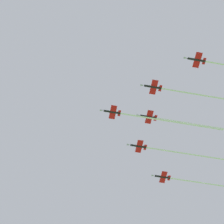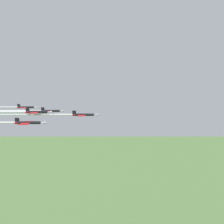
# 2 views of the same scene
# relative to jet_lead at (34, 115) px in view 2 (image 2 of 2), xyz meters

# --- Properties ---
(jet_lead) EXTENTS (8.64, 71.72, 2.49)m
(jet_lead) POSITION_rel_jet_lead_xyz_m (0.00, 0.00, 0.00)
(jet_lead) COLOR black
(jet_port_inner) EXTENTS (8.64, 57.46, 2.49)m
(jet_port_inner) POSITION_rel_jet_lead_xyz_m (19.86, 11.71, -0.61)
(jet_port_inner) COLOR black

